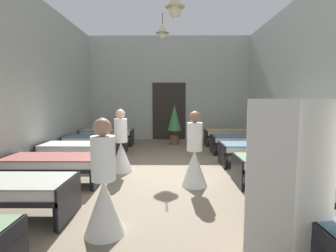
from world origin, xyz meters
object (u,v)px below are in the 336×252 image
Objects in this scene: bed_right_row_2 at (284,163)px; bed_left_row_3 at (79,149)px; bed_right_row_5 at (231,133)px; potted_plant at (174,121)px; bed_left_row_4 at (96,140)px; bed_right_row_4 at (242,140)px; bed_left_row_5 at (107,133)px; bed_right_row_3 at (258,149)px; nurse_near_aisle at (194,159)px; bed_right_row_1 at (332,190)px; privacy_screen at (315,194)px; bed_left_row_1 at (3,189)px; nurse_far_aisle at (121,149)px; nurse_mid_aisle at (104,193)px; bed_left_row_2 at (52,163)px.

bed_right_row_2 is 1.00× the size of bed_left_row_3.
potted_plant reaches higher than bed_right_row_5.
bed_left_row_4 and bed_right_row_4 have the same top height.
bed_left_row_5 is at bearing 90.00° from bed_left_row_3.
bed_right_row_3 is 1.27× the size of potted_plant.
bed_left_row_3 is 1.28× the size of nurse_near_aisle.
bed_right_row_2 is at bearing 90.00° from bed_right_row_1.
bed_left_row_5 is 1.12× the size of privacy_screen.
bed_right_row_2 and bed_left_row_4 have the same top height.
bed_right_row_2 is 1.00× the size of bed_right_row_5.
nurse_near_aisle is (2.83, 1.44, 0.09)m from bed_left_row_1.
nurse_far_aisle is (-3.41, -0.56, 0.09)m from bed_right_row_3.
nurse_far_aisle is (-0.33, 2.83, 0.00)m from nurse_mid_aisle.
bed_right_row_5 is at bearing 44.27° from bed_left_row_2.
bed_left_row_3 and bed_right_row_4 have the same top height.
nurse_near_aisle is (-1.78, -0.05, 0.09)m from bed_right_row_2.
bed_right_row_3 is at bearing 33.02° from bed_left_row_1.
bed_right_row_2 is 1.78m from nurse_near_aisle.
nurse_mid_aisle is (1.53, -4.89, 0.09)m from bed_left_row_4.
nurse_far_aisle is at bearing 117.24° from privacy_screen.
bed_left_row_5 is (-4.61, 5.99, 0.00)m from bed_right_row_1.
bed_left_row_1 is at bearing -112.37° from potted_plant.
bed_right_row_2 is at bearing -65.53° from potted_plant.
nurse_far_aisle is at bearing -25.16° from bed_left_row_3.
bed_left_row_5 is 4.61m from bed_right_row_5.
privacy_screen is at bearing -63.18° from bed_left_row_5.
bed_right_row_1 is 1.28× the size of nurse_near_aisle.
bed_right_row_2 is 1.00× the size of bed_left_row_5.
bed_left_row_1 and bed_right_row_1 have the same top height.
bed_right_row_5 is at bearing 90.00° from bed_right_row_2.
privacy_screen is (1.15, -7.35, -0.06)m from potted_plant.
bed_left_row_1 is 6.62m from potted_plant.
bed_left_row_1 is 3.89m from privacy_screen.
bed_left_row_4 is 3.02m from potted_plant.
bed_right_row_2 is 1.28× the size of nurse_far_aisle.
potted_plant is 0.88× the size of privacy_screen.
bed_right_row_3 is 4.36m from privacy_screen.
nurse_far_aisle is (1.20, 0.93, 0.09)m from bed_left_row_2.
nurse_near_aisle reaches higher than bed_right_row_5.
nurse_mid_aisle is (1.53, -1.89, 0.09)m from bed_left_row_2.
bed_left_row_3 and bed_left_row_4 have the same top height.
bed_left_row_2 and bed_left_row_4 have the same top height.
nurse_far_aisle reaches higher than bed_left_row_3.
bed_left_row_5 is 1.27× the size of potted_plant.
nurse_near_aisle reaches higher than bed_right_row_1.
bed_left_row_1 is 4.61m from bed_right_row_1.
bed_right_row_2 is 1.00× the size of bed_left_row_4.
nurse_far_aisle reaches higher than bed_right_row_1.
nurse_near_aisle is 1.00× the size of nurse_mid_aisle.
nurse_near_aisle is at bearing 14.54° from nurse_far_aisle.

